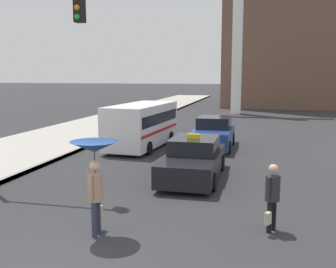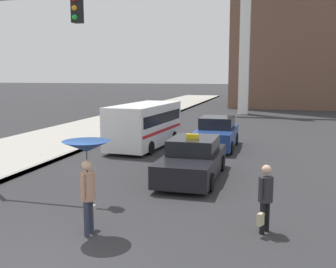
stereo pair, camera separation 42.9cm
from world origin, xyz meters
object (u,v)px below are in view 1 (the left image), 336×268
Objects in this scene: sedan_red at (214,134)px; ambulance_van at (142,123)px; pedestrian_with_umbrella at (95,161)px; traffic_light at (15,52)px; taxi at (194,160)px; pedestrian_man at (272,193)px.

sedan_red is 3.62m from ambulance_van.
pedestrian_with_umbrella is (2.20, -10.76, 0.53)m from ambulance_van.
sedan_red is 1.93× the size of pedestrian_with_umbrella.
traffic_light reaches higher than ambulance_van.
pedestrian_with_umbrella is at bearing 83.47° from sedan_red.
taxi is 5.75m from pedestrian_with_umbrella.
traffic_light is at bearing 82.74° from ambulance_van.
pedestrian_with_umbrella is at bearing 76.59° from taxi.
traffic_light reaches higher than pedestrian_with_umbrella.
sedan_red is (0.00, 5.98, 0.05)m from taxi.
traffic_light reaches higher than sedan_red.
pedestrian_man is (2.57, -4.35, 0.27)m from taxi.
taxi is 6.81m from traffic_light.
taxi is 1.08× the size of sedan_red.
pedestrian_with_umbrella is at bearing 106.20° from ambulance_van.
traffic_light is at bearing -76.04° from pedestrian_man.
traffic_light is at bearing 53.61° from pedestrian_with_umbrella.
ambulance_van is 8.55m from traffic_light.
sedan_red is at bearing -90.04° from taxi.
pedestrian_with_umbrella is 1.35× the size of pedestrian_man.
pedestrian_man is (2.57, -10.33, 0.22)m from sedan_red.
ambulance_van is at bearing -56.35° from taxi.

